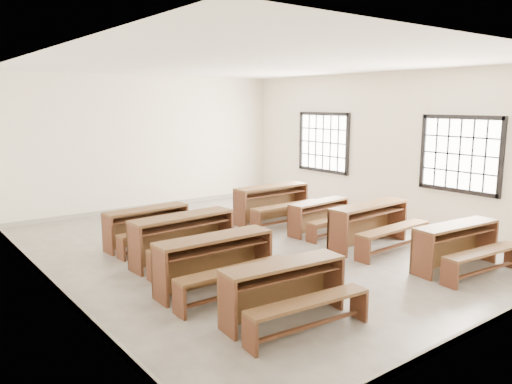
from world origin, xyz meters
TOP-DOWN VIEW (x-y plane):
  - room at (0.09, 0.00)m, footprint 8.50×8.50m
  - desk_set_0 at (-1.60, -2.68)m, footprint 1.63×0.95m
  - desk_set_1 at (-1.72, -1.36)m, footprint 1.71×0.91m
  - desk_set_2 at (-1.47, -0.03)m, footprint 1.79×0.99m
  - desk_set_3 at (-1.52, 1.20)m, footprint 1.59×0.90m
  - desk_set_4 at (1.73, -2.89)m, footprint 1.66×0.97m
  - desk_set_5 at (1.62, -1.27)m, footprint 1.77×0.98m
  - desk_set_6 at (1.61, 0.00)m, footprint 1.46×0.84m
  - desk_set_7 at (1.47, 1.30)m, footprint 1.74×0.91m

SIDE VIEW (x-z plane):
  - desk_set_6 at x=1.61m, z-range 0.05..0.69m
  - desk_set_3 at x=-1.52m, z-range 0.06..0.75m
  - desk_set_0 at x=-1.60m, z-range 0.06..0.76m
  - desk_set_4 at x=1.73m, z-range 0.06..0.78m
  - desk_set_1 at x=-1.72m, z-range 0.06..0.82m
  - desk_set_5 at x=1.62m, z-range 0.06..0.84m
  - desk_set_2 at x=-1.47m, z-range 0.06..0.85m
  - desk_set_7 at x=1.47m, z-range 0.06..0.85m
  - room at x=0.09m, z-range 0.54..3.74m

